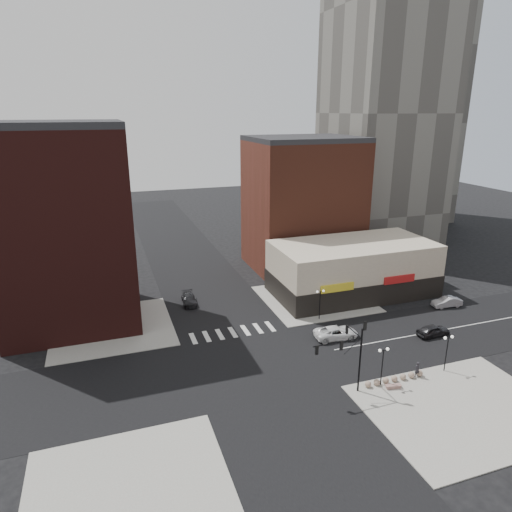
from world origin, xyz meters
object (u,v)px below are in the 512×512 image
street_lamp_se_a (383,357)px  traffic_signal (350,348)px  white_suv (336,333)px  silver_sedan (447,302)px  street_lamp_ne (320,297)px  pedestrian (417,369)px  stone_bench (393,386)px  dark_sedan_north (189,299)px  street_lamp_se_b (448,344)px  dark_sedan_east (433,331)px

street_lamp_se_a → traffic_signal: bearing=177.4°
white_suv → silver_sedan: (19.64, 3.27, -0.04)m
traffic_signal → street_lamp_ne: 16.62m
pedestrian → silver_sedan: bearing=-145.5°
pedestrian → stone_bench: size_ratio=1.03×
dark_sedan_north → street_lamp_se_b: bearing=-46.4°
white_suv → silver_sedan: size_ratio=1.26×
pedestrian → stone_bench: bearing=8.9°
street_lamp_ne → dark_sedan_north: 19.23m
traffic_signal → dark_sedan_east: (16.13, 6.98, -4.23)m
street_lamp_se_b → silver_sedan: 18.65m
street_lamp_se_a → silver_sedan: 24.64m
street_lamp_se_a → dark_sedan_north: 30.76m
street_lamp_se_a → silver_sedan: (20.23, 13.84, -2.57)m
street_lamp_se_a → street_lamp_ne: same height
silver_sedan → white_suv: bearing=-75.1°
pedestrian → street_lamp_ne: bearing=-84.7°
street_lamp_se_b → white_suv: bearing=125.1°
dark_sedan_east → pedestrian: (-7.97, -7.15, 0.26)m
dark_sedan_east → silver_sedan: dark_sedan_east is taller
street_lamp_se_a → stone_bench: 3.24m
silver_sedan → dark_sedan_north: size_ratio=0.93×
pedestrian → street_lamp_se_a: bearing=-6.7°
traffic_signal → dark_sedan_east: 18.08m
pedestrian → stone_bench: pedestrian is taller
white_suv → dark_sedan_north: bearing=47.5°
street_lamp_se_a → pedestrian: bearing=0.0°
street_lamp_se_b → dark_sedan_east: size_ratio=0.97×
street_lamp_ne → silver_sedan: (19.23, -2.16, -2.57)m
dark_sedan_east → stone_bench: (-11.54, -8.15, -0.41)m
street_lamp_se_a → street_lamp_se_b: bearing=0.0°
white_suv → dark_sedan_north: white_suv is taller
street_lamp_se_b → white_suv: size_ratio=0.76×
white_suv → stone_bench: (0.24, -11.57, -0.44)m
street_lamp_se_b → white_suv: street_lamp_se_b is taller
street_lamp_ne → pedestrian: street_lamp_ne is taller
traffic_signal → white_suv: size_ratio=1.42×
white_suv → dark_sedan_east: white_suv is taller
street_lamp_se_a → silver_sedan: bearing=34.4°
dark_sedan_north → stone_bench: dark_sedan_north is taller
traffic_signal → street_lamp_ne: bearing=73.3°
street_lamp_se_b → pedestrian: (-3.60, 0.00, -2.30)m
street_lamp_se_a → dark_sedan_north: (-14.59, 26.96, -2.61)m
silver_sedan → pedestrian: 21.03m
silver_sedan → pedestrian: pedestrian is taller
dark_sedan_east → pedestrian: pedestrian is taller
traffic_signal → silver_sedan: size_ratio=1.78×
silver_sedan → street_lamp_se_b: bearing=-36.0°
dark_sedan_east → stone_bench: dark_sedan_east is taller
street_lamp_ne → silver_sedan: street_lamp_ne is taller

